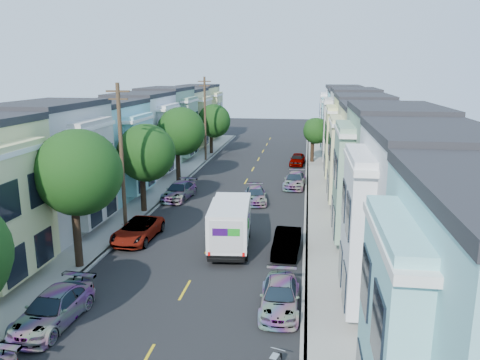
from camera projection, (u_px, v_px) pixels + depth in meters
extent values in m
plane|color=black|center=(209.00, 247.00, 29.60)|extent=(160.00, 160.00, 0.00)
cube|color=black|center=(242.00, 189.00, 44.05)|extent=(12.00, 70.00, 0.02)
cube|color=gray|center=(180.00, 186.00, 44.87)|extent=(0.30, 70.00, 0.15)
cube|color=gray|center=(307.00, 190.00, 43.19)|extent=(0.30, 70.00, 0.15)
cube|color=gray|center=(166.00, 185.00, 45.05)|extent=(2.60, 70.00, 0.15)
cube|color=gray|center=(321.00, 191.00, 43.01)|extent=(2.60, 70.00, 0.15)
cube|color=gold|center=(242.00, 189.00, 44.05)|extent=(0.12, 70.00, 0.01)
cube|color=beige|center=(129.00, 185.00, 45.59)|extent=(5.00, 70.00, 8.50)
cube|color=beige|center=(363.00, 193.00, 42.50)|extent=(5.00, 70.00, 8.50)
cylinder|color=black|center=(77.00, 235.00, 26.04)|extent=(0.44, 0.44, 3.93)
sphere|color=#193E14|center=(77.00, 172.00, 25.17)|extent=(4.70, 4.70, 4.70)
cylinder|color=black|center=(143.00, 193.00, 36.46)|extent=(0.44, 0.44, 3.22)
sphere|color=#193E14|center=(145.00, 153.00, 35.69)|extent=(4.44, 4.44, 4.44)
cylinder|color=black|center=(178.00, 165.00, 46.15)|extent=(0.44, 0.44, 3.47)
sphere|color=#193E14|center=(180.00, 131.00, 45.33)|extent=(4.70, 4.70, 4.70)
cylinder|color=black|center=(211.00, 143.00, 61.89)|extent=(0.44, 0.44, 2.89)
sphere|color=#193E14|center=(213.00, 121.00, 61.16)|extent=(4.36, 4.36, 4.36)
cylinder|color=black|center=(312.00, 151.00, 56.09)|extent=(0.44, 0.44, 2.78)
sphere|color=#193E14|center=(315.00, 131.00, 55.48)|extent=(3.10, 3.10, 3.10)
cylinder|color=#42301E|center=(122.00, 161.00, 31.25)|extent=(0.26, 0.26, 10.00)
cube|color=#42301E|center=(118.00, 91.00, 30.19)|extent=(1.60, 0.12, 0.12)
cylinder|color=#42301E|center=(205.00, 120.00, 56.29)|extent=(0.26, 0.26, 10.00)
cube|color=#42301E|center=(204.00, 81.00, 55.23)|extent=(1.60, 0.12, 0.12)
cube|color=silver|center=(228.00, 225.00, 28.28)|extent=(2.33, 4.18, 2.29)
cube|color=silver|center=(235.00, 211.00, 31.26)|extent=(2.33, 1.95, 2.10)
cube|color=black|center=(230.00, 239.00, 29.42)|extent=(2.15, 6.01, 0.23)
cube|color=#2D0A51|center=(216.00, 232.00, 26.25)|extent=(0.88, 0.04, 0.43)
cube|color=#198C1E|center=(229.00, 232.00, 26.15)|extent=(0.68, 0.04, 0.43)
cylinder|color=black|center=(207.00, 252.00, 27.64)|extent=(0.27, 0.88, 0.88)
cylinder|color=black|center=(242.00, 254.00, 27.35)|extent=(0.27, 0.88, 0.88)
cylinder|color=black|center=(219.00, 230.00, 31.42)|extent=(0.27, 0.88, 0.88)
cylinder|color=black|center=(250.00, 232.00, 31.13)|extent=(0.27, 0.88, 0.88)
imported|color=black|center=(255.00, 195.00, 39.47)|extent=(2.34, 4.36, 1.25)
imported|color=black|center=(53.00, 309.00, 20.55)|extent=(2.22, 4.81, 1.42)
imported|color=#9A9CA0|center=(138.00, 230.00, 30.68)|extent=(2.47, 4.99, 1.36)
imported|color=#56070B|center=(179.00, 191.00, 40.51)|extent=(2.45, 4.90, 1.42)
imported|color=#5A5F63|center=(280.00, 297.00, 21.78)|extent=(1.89, 4.33, 1.29)
imported|color=white|center=(287.00, 242.00, 28.49)|extent=(1.70, 4.28, 1.40)
imported|color=black|center=(295.00, 180.00, 44.50)|extent=(2.22, 4.68, 1.37)
imported|color=#0B0B42|center=(297.00, 159.00, 54.84)|extent=(1.94, 4.33, 1.37)
cylinder|color=black|center=(273.00, 360.00, 17.62)|extent=(0.11, 0.60, 0.60)
cube|color=#B2B2B2|center=(273.00, 358.00, 17.13)|extent=(0.26, 0.41, 0.21)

